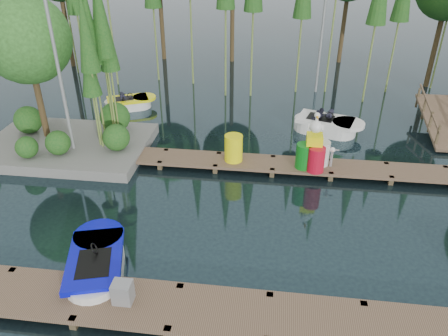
# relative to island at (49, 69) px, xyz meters

# --- Properties ---
(ground_plane) EXTENTS (90.00, 90.00, 0.00)m
(ground_plane) POSITION_rel_island_xyz_m (6.30, -3.29, -3.18)
(ground_plane) COLOR #1C2F35
(near_dock) EXTENTS (18.00, 1.50, 0.50)m
(near_dock) POSITION_rel_island_xyz_m (6.30, -7.79, -2.95)
(near_dock) COLOR brown
(near_dock) RESTS_ON ground
(far_dock) EXTENTS (15.00, 1.20, 0.50)m
(far_dock) POSITION_rel_island_xyz_m (7.30, -0.79, -2.95)
(far_dock) COLOR brown
(far_dock) RESTS_ON ground
(island) EXTENTS (6.20, 4.20, 6.75)m
(island) POSITION_rel_island_xyz_m (0.00, 0.00, 0.00)
(island) COLOR slate
(island) RESTS_ON ground
(lamp_island) EXTENTS (0.30, 0.30, 7.25)m
(lamp_island) POSITION_rel_island_xyz_m (0.80, -0.79, 1.08)
(lamp_island) COLOR gray
(lamp_island) RESTS_ON ground
(lamp_rear) EXTENTS (0.30, 0.30, 7.25)m
(lamp_rear) POSITION_rel_island_xyz_m (10.30, 7.71, 1.08)
(lamp_rear) COLOR gray
(lamp_rear) RESTS_ON ground
(ramp) EXTENTS (1.50, 3.94, 1.49)m
(ramp) POSITION_rel_island_xyz_m (15.30, 3.21, -2.60)
(ramp) COLOR brown
(ramp) RESTS_ON ground
(boat_blue) EXTENTS (2.06, 3.17, 0.98)m
(boat_blue) POSITION_rel_island_xyz_m (4.04, -6.73, -2.90)
(boat_blue) COLOR white
(boat_blue) RESTS_ON ground
(boat_yellow_far) EXTENTS (2.67, 1.99, 1.22)m
(boat_yellow_far) POSITION_rel_island_xyz_m (1.30, 4.24, -2.93)
(boat_yellow_far) COLOR white
(boat_yellow_far) RESTS_ON ground
(boat_white_far) EXTENTS (3.20, 2.15, 1.39)m
(boat_white_far) POSITION_rel_island_xyz_m (10.46, 2.73, -2.87)
(boat_white_far) COLOR white
(boat_white_far) RESTS_ON ground
(utility_cabinet) EXTENTS (0.44, 0.38, 0.54)m
(utility_cabinet) POSITION_rel_island_xyz_m (5.12, -7.79, -2.61)
(utility_cabinet) COLOR gray
(utility_cabinet) RESTS_ON near_dock
(yellow_barrel) EXTENTS (0.65, 0.65, 0.98)m
(yellow_barrel) POSITION_rel_island_xyz_m (6.88, -0.79, -2.39)
(yellow_barrel) COLOR #FFFA0D
(yellow_barrel) RESTS_ON far_dock
(drum_cluster) EXTENTS (1.19, 1.09, 2.05)m
(drum_cluster) POSITION_rel_island_xyz_m (9.71, -0.95, -2.28)
(drum_cluster) COLOR #0C7217
(drum_cluster) RESTS_ON far_dock
(seagull_post) EXTENTS (0.46, 0.25, 0.74)m
(seagull_post) POSITION_rel_island_xyz_m (10.35, -0.79, -2.38)
(seagull_post) COLOR gray
(seagull_post) RESTS_ON far_dock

